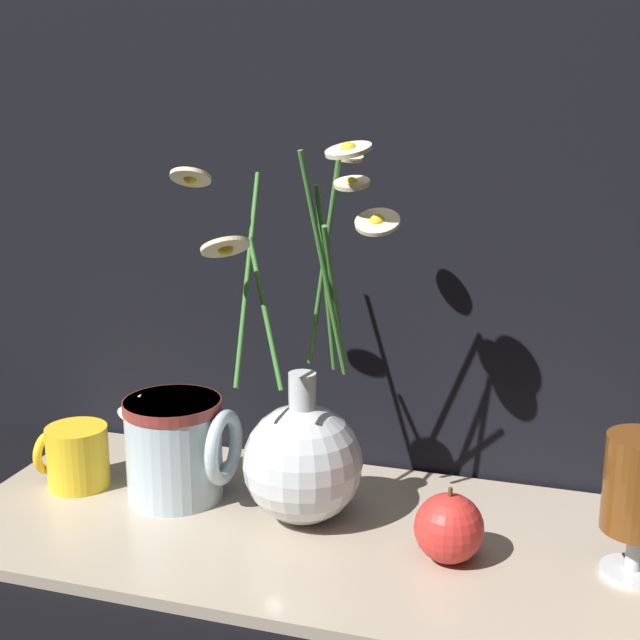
{
  "coord_description": "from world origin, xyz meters",
  "views": [
    {
      "loc": [
        0.23,
        -0.78,
        0.44
      ],
      "look_at": [
        -0.01,
        0.0,
        0.23
      ],
      "focal_mm": 50.0,
      "sensor_mm": 36.0,
      "label": 1
    }
  ],
  "objects_px": {
    "yellow_mug": "(76,456)",
    "ceramic_pitcher": "(176,444)",
    "vase_with_flowers": "(303,453)",
    "orange_fruit": "(449,528)",
    "tea_glass": "(640,491)"
  },
  "relations": [
    {
      "from": "yellow_mug",
      "to": "tea_glass",
      "type": "bearing_deg",
      "value": -1.96
    },
    {
      "from": "tea_glass",
      "to": "yellow_mug",
      "type": "bearing_deg",
      "value": 178.04
    },
    {
      "from": "vase_with_flowers",
      "to": "yellow_mug",
      "type": "bearing_deg",
      "value": 179.65
    },
    {
      "from": "tea_glass",
      "to": "orange_fruit",
      "type": "bearing_deg",
      "value": -173.24
    },
    {
      "from": "yellow_mug",
      "to": "ceramic_pitcher",
      "type": "bearing_deg",
      "value": 3.37
    },
    {
      "from": "yellow_mug",
      "to": "orange_fruit",
      "type": "relative_size",
      "value": 1.06
    },
    {
      "from": "vase_with_flowers",
      "to": "tea_glass",
      "type": "distance_m",
      "value": 0.32
    },
    {
      "from": "vase_with_flowers",
      "to": "yellow_mug",
      "type": "relative_size",
      "value": 4.94
    },
    {
      "from": "vase_with_flowers",
      "to": "orange_fruit",
      "type": "bearing_deg",
      "value": -13.65
    },
    {
      "from": "yellow_mug",
      "to": "orange_fruit",
      "type": "height_order",
      "value": "orange_fruit"
    },
    {
      "from": "yellow_mug",
      "to": "ceramic_pitcher",
      "type": "distance_m",
      "value": 0.12
    },
    {
      "from": "ceramic_pitcher",
      "to": "tea_glass",
      "type": "height_order",
      "value": "tea_glass"
    },
    {
      "from": "vase_with_flowers",
      "to": "orange_fruit",
      "type": "xyz_separation_m",
      "value": [
        0.16,
        -0.04,
        -0.04
      ]
    },
    {
      "from": "yellow_mug",
      "to": "ceramic_pitcher",
      "type": "relative_size",
      "value": 0.6
    },
    {
      "from": "yellow_mug",
      "to": "tea_glass",
      "type": "relative_size",
      "value": 0.58
    }
  ]
}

